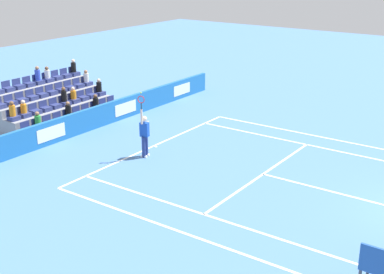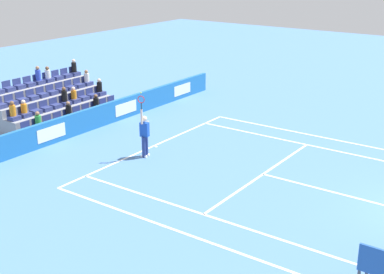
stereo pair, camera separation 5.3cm
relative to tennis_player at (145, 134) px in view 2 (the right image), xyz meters
The scene contains 11 objects.
line_baseline 1.63m from the tennis_player, 156.22° to the right, with size 10.97×0.10×0.01m, color white.
line_service 5.20m from the tennis_player, 103.49° to the left, with size 8.23×0.10×0.01m, color white.
line_centre_service 8.31m from the tennis_player, 98.30° to the left, with size 0.10×6.40×0.01m, color white.
line_singles_sideline_left 6.24m from the tennis_player, 61.65° to the left, with size 0.10×11.89×0.01m, color white.
line_singles_sideline_right 7.65m from the tennis_player, 134.39° to the left, with size 0.10×11.89×0.01m, color white.
line_doubles_sideline_left 6.99m from the tennis_player, 51.61° to the left, with size 0.10×11.89×0.01m, color white.
line_doubles_sideline_right 8.66m from the tennis_player, 140.93° to the left, with size 0.10×11.89×0.01m, color white.
line_centre_mark 1.60m from the tennis_player, 160.37° to the right, with size 0.10×0.20×0.01m, color white.
sponsor_barrier 4.65m from the tennis_player, 104.92° to the right, with size 19.68×0.22×1.08m.
tennis_player is the anchor object (origin of this frame).
stadium_stand 7.51m from the tennis_player, 99.17° to the right, with size 6.20×3.80×2.62m.
Camera 2 is at (16.98, 2.28, 8.07)m, focal length 49.40 mm.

